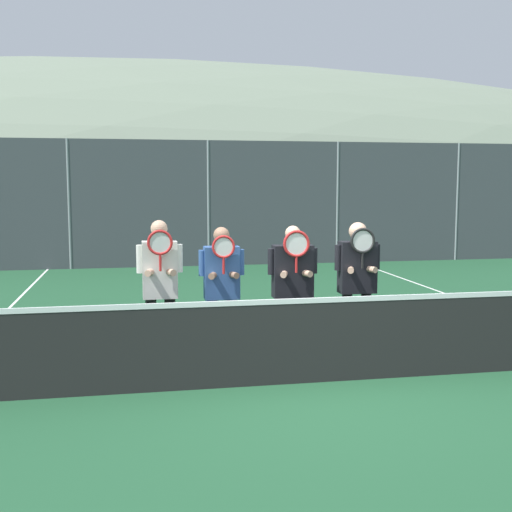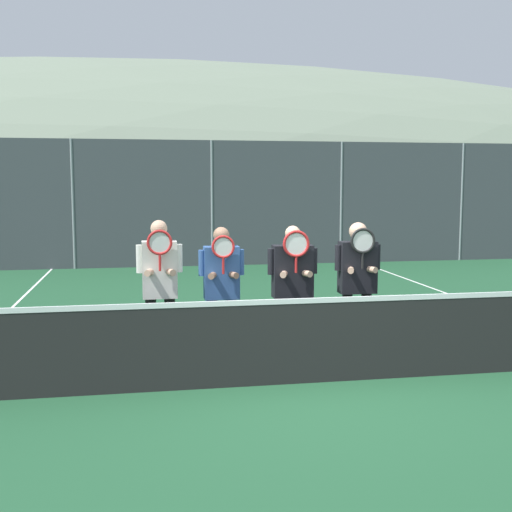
{
  "view_description": "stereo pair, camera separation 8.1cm",
  "coord_description": "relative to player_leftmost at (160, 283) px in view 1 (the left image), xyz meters",
  "views": [
    {
      "loc": [
        -1.94,
        -6.68,
        2.21
      ],
      "look_at": [
        -0.46,
        1.09,
        1.31
      ],
      "focal_mm": 45.0,
      "sensor_mm": 36.0,
      "label": 1
    },
    {
      "loc": [
        -1.86,
        -6.7,
        2.21
      ],
      "look_at": [
        -0.46,
        1.09,
        1.31
      ],
      "focal_mm": 45.0,
      "sensor_mm": 36.0,
      "label": 2
    }
  ],
  "objects": [
    {
      "name": "clubhouse_building",
      "position": [
        2.83,
        16.4,
        0.74
      ],
      "size": [
        22.1,
        5.5,
        3.52
      ],
      "color": "#9EA3A8",
      "rests_on": "ground_plane"
    },
    {
      "name": "player_center_left",
      "position": [
        0.74,
        0.06,
        -0.05
      ],
      "size": [
        0.56,
        0.34,
        1.68
      ],
      "color": "black",
      "rests_on": "ground_plane"
    },
    {
      "name": "tennis_net",
      "position": [
        1.66,
        -0.89,
        -0.54
      ],
      "size": [
        11.17,
        0.09,
        1.06
      ],
      "color": "gray",
      "rests_on": "ground_plane"
    },
    {
      "name": "car_left_of_center",
      "position": [
        0.35,
        11.88,
        -0.16
      ],
      "size": [
        4.31,
        2.08,
        1.69
      ],
      "color": "slate",
      "rests_on": "ground_plane"
    },
    {
      "name": "court_line_right_sideline",
      "position": [
        5.81,
        2.11,
        -1.03
      ],
      "size": [
        0.05,
        16.0,
        0.01
      ],
      "primitive_type": "cube",
      "color": "white",
      "rests_on": "ground_plane"
    },
    {
      "name": "ground_plane",
      "position": [
        1.66,
        -0.89,
        -1.04
      ],
      "size": [
        120.0,
        120.0,
        0.0
      ],
      "primitive_type": "plane",
      "color": "#1E4C2D"
    },
    {
      "name": "player_leftmost",
      "position": [
        0.0,
        0.0,
        0.0
      ],
      "size": [
        0.54,
        0.34,
        1.78
      ],
      "color": "black",
      "rests_on": "ground_plane"
    },
    {
      "name": "player_rightmost",
      "position": [
        2.47,
        0.06,
        0.0
      ],
      "size": [
        0.6,
        0.34,
        1.72
      ],
      "color": "black",
      "rests_on": "ground_plane"
    },
    {
      "name": "fence_back",
      "position": [
        1.66,
        9.44,
        0.63
      ],
      "size": [
        21.53,
        0.06,
        3.33
      ],
      "color": "gray",
      "rests_on": "ground_plane"
    },
    {
      "name": "hill_distant",
      "position": [
        1.66,
        51.2,
        -1.04
      ],
      "size": [
        119.44,
        66.36,
        23.23
      ],
      "color": "slate",
      "rests_on": "ground_plane"
    },
    {
      "name": "player_center_right",
      "position": [
        1.61,
        -0.03,
        -0.03
      ],
      "size": [
        0.62,
        0.34,
        1.69
      ],
      "color": "#56565B",
      "rests_on": "ground_plane"
    },
    {
      "name": "car_center",
      "position": [
        5.62,
        11.63,
        -0.16
      ],
      "size": [
        4.49,
        1.97,
        1.7
      ],
      "color": "silver",
      "rests_on": "ground_plane"
    }
  ]
}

